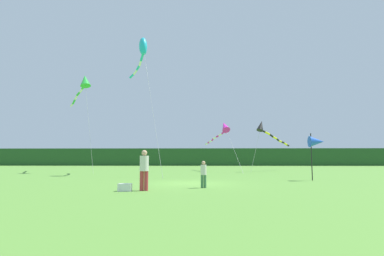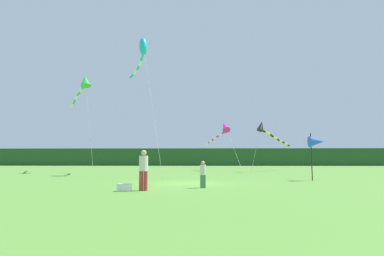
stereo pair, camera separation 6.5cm
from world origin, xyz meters
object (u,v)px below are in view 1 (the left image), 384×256
object	(u,v)px
kite_green	(84,84)
kite_cyan	(142,50)
person_adult	(144,168)
cooler_box	(125,187)
person_child	(204,173)
kite_black	(266,130)
kite_magenta	(223,129)
banner_flag_pole	(316,142)

from	to	relation	value
kite_green	kite_cyan	world-z (taller)	kite_cyan
person_adult	cooler_box	world-z (taller)	person_adult
kite_green	kite_cyan	distance (m)	7.91
person_child	kite_black	distance (m)	20.12
person_adult	kite_magenta	world-z (taller)	kite_magenta
cooler_box	kite_magenta	distance (m)	21.76
kite_cyan	kite_magenta	bearing A→B (deg)	44.30
kite_black	kite_green	world-z (taller)	kite_green
kite_black	kite_green	size ratio (longest dim) A/B	0.70
person_child	kite_magenta	xyz separation A→B (m)	(2.32, 19.01, 3.93)
person_adult	kite_black	xyz separation A→B (m)	(9.47, 19.83, 3.42)
cooler_box	kite_cyan	world-z (taller)	kite_cyan
person_adult	banner_flag_pole	size ratio (longest dim) A/B	0.58
cooler_box	kite_black	distance (m)	22.90
person_adult	kite_black	world-z (taller)	kite_black
cooler_box	kite_cyan	bearing A→B (deg)	98.45
kite_green	kite_cyan	bearing A→B (deg)	-30.05
banner_flag_pole	kite_magenta	size ratio (longest dim) A/B	0.31
person_adult	kite_black	bearing A→B (deg)	64.47
person_adult	person_child	distance (m)	2.86
kite_magenta	kite_green	world-z (taller)	kite_green
person_child	kite_cyan	world-z (taller)	kite_cyan
kite_black	kite_magenta	bearing A→B (deg)	173.93
banner_flag_pole	kite_cyan	size ratio (longest dim) A/B	0.24
kite_black	kite_cyan	bearing A→B (deg)	-150.53
person_child	kite_cyan	bearing A→B (deg)	114.18
cooler_box	person_adult	bearing A→B (deg)	17.00
kite_black	kite_green	distance (m)	19.55
person_adult	kite_black	size ratio (longest dim) A/B	0.25
person_adult	kite_cyan	bearing A→B (deg)	101.79
kite_cyan	cooler_box	bearing A→B (deg)	-81.55
banner_flag_pole	kite_green	xyz separation A→B (m)	(-18.97, 10.44, 6.47)
person_child	banner_flag_pole	distance (m)	8.88
kite_magenta	kite_green	xyz separation A→B (m)	(-14.16, -3.54, 4.23)
banner_flag_pole	kite_cyan	world-z (taller)	kite_cyan
banner_flag_pole	kite_cyan	bearing A→B (deg)	151.84
cooler_box	banner_flag_pole	size ratio (longest dim) A/B	0.19
cooler_box	kite_green	size ratio (longest dim) A/B	0.06
cooler_box	banner_flag_pole	world-z (taller)	banner_flag_pole
person_child	kite_magenta	distance (m)	19.55
kite_black	kite_cyan	world-z (taller)	kite_cyan
cooler_box	banner_flag_pole	distance (m)	12.50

